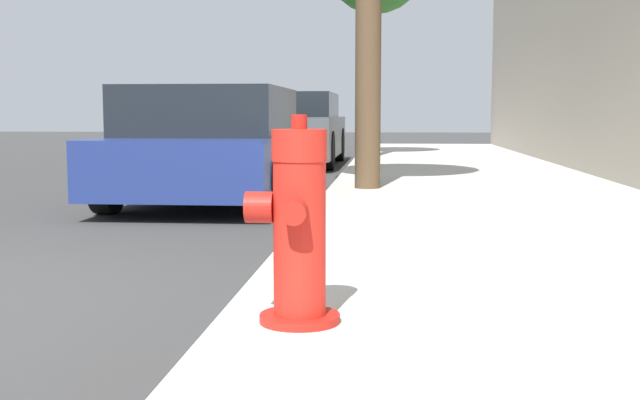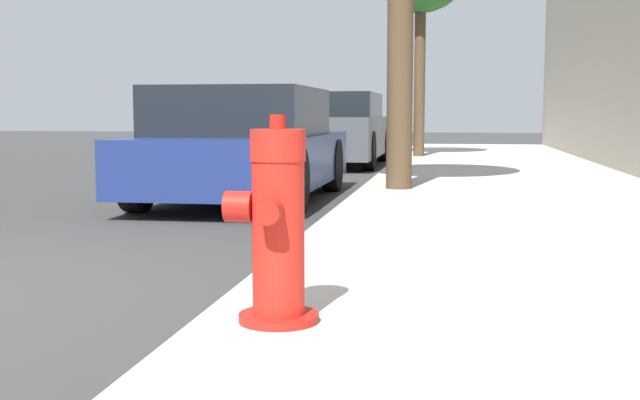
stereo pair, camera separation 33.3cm
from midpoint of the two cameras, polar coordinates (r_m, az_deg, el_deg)
The scene contains 4 objects.
sidewalk_slab at distance 3.81m, azimuth 18.57°, elevation -8.33°, with size 3.59×40.00×0.13m.
fire_hydrant at distance 3.32m, azimuth -4.46°, elevation -2.03°, with size 0.39×0.41×0.87m.
parked_car_near at distance 9.20m, azimuth -8.62°, elevation 3.79°, with size 1.83×4.06×1.29m.
parked_car_mid at distance 15.61m, azimuth -2.37°, elevation 5.01°, with size 1.70×4.57×1.39m.
Camera 1 is at (2.77, -3.61, 1.00)m, focal length 45.00 mm.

